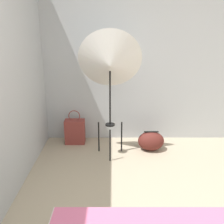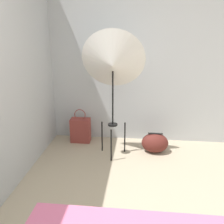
{
  "view_description": "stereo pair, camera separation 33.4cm",
  "coord_description": "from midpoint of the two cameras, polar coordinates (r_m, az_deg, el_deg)",
  "views": [
    {
      "loc": [
        -0.41,
        -1.42,
        1.78
      ],
      "look_at": [
        -0.42,
        1.76,
        0.73
      ],
      "focal_mm": 42.0,
      "sensor_mm": 36.0,
      "label": 1
    },
    {
      "loc": [
        -0.07,
        -1.4,
        1.78
      ],
      "look_at": [
        -0.42,
        1.76,
        0.73
      ],
      "focal_mm": 42.0,
      "sensor_mm": 36.0,
      "label": 2
    }
  ],
  "objects": [
    {
      "name": "tote_bag",
      "position": [
        4.18,
        -4.6,
        -3.96
      ],
      "size": [
        0.31,
        0.17,
        0.54
      ],
      "color": "brown",
      "rests_on": "ground_plane"
    },
    {
      "name": "photo_umbrella",
      "position": [
        3.45,
        2.99,
        10.57
      ],
      "size": [
        0.85,
        0.49,
        1.75
      ],
      "color": "black",
      "rests_on": "ground_plane"
    },
    {
      "name": "wall_back",
      "position": [
        4.06,
        9.74,
        11.29
      ],
      "size": [
        8.0,
        0.05,
        2.6
      ],
      "color": "#B7BCC1",
      "rests_on": "ground_plane"
    },
    {
      "name": "duffel_bag",
      "position": [
        3.94,
        11.75,
        -6.63
      ],
      "size": [
        0.39,
        0.29,
        0.3
      ],
      "color": "#5B231E",
      "rests_on": "ground_plane"
    }
  ]
}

